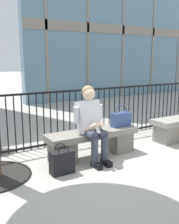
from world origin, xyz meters
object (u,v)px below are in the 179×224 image
object	(u,v)px
handbag_on_bench	(121,119)
shopping_bag	(62,162)
seated_person_with_phone	(91,121)
stone_bench	(93,141)

from	to	relation	value
handbag_on_bench	shopping_bag	xyz separation A→B (m)	(-1.31, -0.34, -0.41)
seated_person_with_phone	shopping_bag	size ratio (longest dim) A/B	2.77
shopping_bag	stone_bench	bearing A→B (deg)	25.67
stone_bench	shopping_bag	bearing A→B (deg)	-154.33
stone_bench	seated_person_with_phone	xyz separation A→B (m)	(-0.11, -0.13, 0.38)
shopping_bag	seated_person_with_phone	bearing A→B (deg)	19.60
stone_bench	handbag_on_bench	distance (m)	0.66
seated_person_with_phone	handbag_on_bench	size ratio (longest dim) A/B	3.21
handbag_on_bench	stone_bench	bearing A→B (deg)	179.01
shopping_bag	handbag_on_bench	bearing A→B (deg)	14.59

